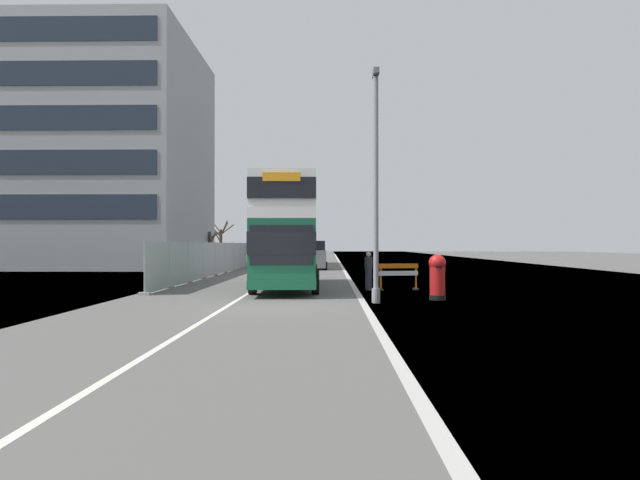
# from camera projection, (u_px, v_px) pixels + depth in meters

# --- Properties ---
(ground) EXTENTS (140.00, 280.00, 0.10)m
(ground) POSITION_uv_depth(u_px,v_px,m) (288.00, 308.00, 18.19)
(ground) COLOR #565451
(double_decker_bus) EXTENTS (3.09, 11.10, 4.82)m
(double_decker_bus) POSITION_uv_depth(u_px,v_px,m) (287.00, 233.00, 25.95)
(double_decker_bus) COLOR #145638
(double_decker_bus) RESTS_ON ground
(lamppost_foreground) EXTENTS (0.29, 0.70, 8.04)m
(lamppost_foreground) POSITION_uv_depth(u_px,v_px,m) (376.00, 193.00, 19.28)
(lamppost_foreground) COLOR gray
(lamppost_foreground) RESTS_ON ground
(red_pillar_postbox) EXTENTS (0.62, 0.62, 1.65)m
(red_pillar_postbox) POSITION_uv_depth(u_px,v_px,m) (437.00, 275.00, 20.32)
(red_pillar_postbox) COLOR black
(red_pillar_postbox) RESTS_ON ground
(roadworks_barrier) EXTENTS (1.82, 0.80, 1.17)m
(roadworks_barrier) POSITION_uv_depth(u_px,v_px,m) (398.00, 273.00, 24.61)
(roadworks_barrier) COLOR orange
(roadworks_barrier) RESTS_ON ground
(construction_site_fence) EXTENTS (0.44, 27.40, 2.18)m
(construction_site_fence) POSITION_uv_depth(u_px,v_px,m) (215.00, 259.00, 35.74)
(construction_site_fence) COLOR #A8AAAD
(construction_site_fence) RESTS_ON ground
(car_oncoming_near) EXTENTS (2.05, 3.82, 2.29)m
(car_oncoming_near) POSITION_uv_depth(u_px,v_px,m) (314.00, 256.00, 44.88)
(car_oncoming_near) COLOR slate
(car_oncoming_near) RESTS_ON ground
(car_receding_mid) EXTENTS (2.09, 4.32, 2.33)m
(car_receding_mid) POSITION_uv_depth(u_px,v_px,m) (274.00, 254.00, 52.11)
(car_receding_mid) COLOR slate
(car_receding_mid) RESTS_ON ground
(car_receding_far) EXTENTS (2.04, 3.83, 2.33)m
(car_receding_far) POSITION_uv_depth(u_px,v_px,m) (313.00, 253.00, 59.30)
(car_receding_far) COLOR silver
(car_receding_far) RESTS_ON ground
(car_far_side) EXTENTS (1.91, 4.24, 2.04)m
(car_far_side) POSITION_uv_depth(u_px,v_px,m) (288.00, 253.00, 66.88)
(car_far_side) COLOR slate
(car_far_side) RESTS_ON ground
(bare_tree_far_verge_near) EXTENTS (2.76, 2.62, 4.23)m
(bare_tree_far_verge_near) POSITION_uv_depth(u_px,v_px,m) (209.00, 245.00, 55.56)
(bare_tree_far_verge_near) COLOR #4C3D2D
(bare_tree_far_verge_near) RESTS_ON ground
(bare_tree_far_verge_mid) EXTENTS (3.02, 3.59, 5.10)m
(bare_tree_far_verge_mid) POSITION_uv_depth(u_px,v_px,m) (221.00, 240.00, 64.67)
(bare_tree_far_verge_mid) COLOR #4C3D2D
(bare_tree_far_verge_mid) RESTS_ON ground
(bare_tree_far_verge_far) EXTENTS (2.81, 2.81, 4.88)m
(bare_tree_far_verge_far) POSITION_uv_depth(u_px,v_px,m) (203.00, 243.00, 69.77)
(bare_tree_far_verge_far) COLOR #4C3D2D
(bare_tree_far_verge_far) RESTS_ON ground
(pedestrian_at_kerb) EXTENTS (0.34, 0.34, 1.68)m
(pedestrian_at_kerb) POSITION_uv_depth(u_px,v_px,m) (368.00, 271.00, 24.64)
(pedestrian_at_kerb) COLOR #2D3342
(pedestrian_at_kerb) RESTS_ON ground
(backdrop_office_block) EXTENTS (23.20, 17.40, 19.80)m
(backdrop_office_block) POSITION_uv_depth(u_px,v_px,m) (66.00, 156.00, 50.07)
(backdrop_office_block) COLOR #9EA0A3
(backdrop_office_block) RESTS_ON ground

